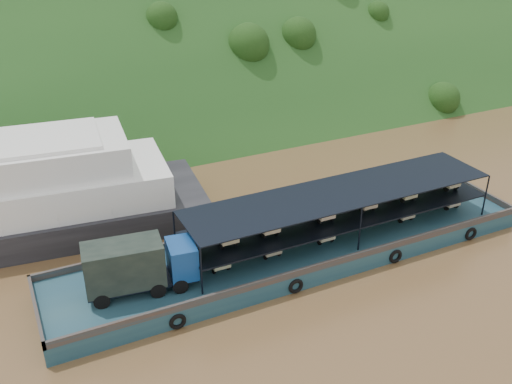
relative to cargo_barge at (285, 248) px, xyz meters
name	(u,v)px	position (x,y,z in m)	size (l,w,h in m)	color
ground	(297,241)	(2.23, 2.06, -1.15)	(160.00, 160.00, 0.00)	brown
hillside	(156,105)	(2.23, 38.06, -1.15)	(140.00, 28.00, 28.00)	#173C15
cargo_barge	(285,248)	(0.00, 0.00, 0.00)	(35.00, 7.18, 4.62)	#15374B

